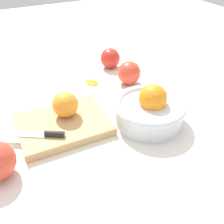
# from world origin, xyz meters

# --- Properties ---
(ground_plane) EXTENTS (2.40, 2.40, 0.00)m
(ground_plane) POSITION_xyz_m (0.00, 0.00, 0.00)
(ground_plane) COLOR silver
(bowl) EXTENTS (0.18, 0.18, 0.10)m
(bowl) POSITION_xyz_m (-0.13, 0.13, 0.04)
(bowl) COLOR silver
(bowl) RESTS_ON ground_plane
(cutting_board) EXTENTS (0.22, 0.17, 0.02)m
(cutting_board) POSITION_xyz_m (0.07, 0.06, 0.01)
(cutting_board) COLOR tan
(cutting_board) RESTS_ON ground_plane
(orange_on_board) EXTENTS (0.06, 0.06, 0.06)m
(orange_on_board) POSITION_xyz_m (0.06, 0.04, 0.05)
(orange_on_board) COLOR orange
(orange_on_board) RESTS_ON cutting_board
(knife) EXTENTS (0.14, 0.10, 0.01)m
(knife) POSITION_xyz_m (0.14, 0.09, 0.03)
(knife) COLOR silver
(knife) RESTS_ON cutting_board
(apple_front_left) EXTENTS (0.07, 0.07, 0.07)m
(apple_front_left) POSITION_xyz_m (-0.19, -0.07, 0.04)
(apple_front_left) COLOR #D6422D
(apple_front_left) RESTS_ON ground_plane
(apple_front_left_2) EXTENTS (0.07, 0.07, 0.07)m
(apple_front_left_2) POSITION_xyz_m (-0.19, -0.20, 0.03)
(apple_front_left_2) COLOR red
(apple_front_left_2) RESTS_ON ground_plane
(citrus_peel) EXTENTS (0.04, 0.06, 0.01)m
(citrus_peel) POSITION_xyz_m (-0.08, -0.12, 0.00)
(citrus_peel) COLOR orange
(citrus_peel) RESTS_ON ground_plane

